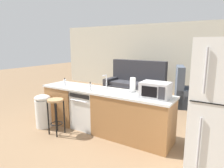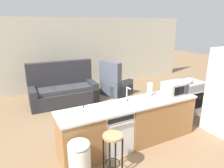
{
  "view_description": "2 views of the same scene",
  "coord_description": "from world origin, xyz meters",
  "px_view_note": "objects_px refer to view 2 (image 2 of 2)",
  "views": [
    {
      "loc": [
        2.43,
        -3.29,
        1.83
      ],
      "look_at": [
        0.28,
        0.13,
        1.02
      ],
      "focal_mm": 32.0,
      "sensor_mm": 36.0,
      "label": 1
    },
    {
      "loc": [
        -1.86,
        -3.03,
        2.41
      ],
      "look_at": [
        0.15,
        0.82,
        1.07
      ],
      "focal_mm": 32.0,
      "sensor_mm": 36.0,
      "label": 2
    }
  ],
  "objects_px": {
    "stove_range": "(188,97)",
    "paper_towel_roll": "(150,89)",
    "dish_soap_bottle": "(84,111)",
    "trash_bin": "(80,161)",
    "couch": "(63,90)",
    "soap_bottle": "(127,105)",
    "dishwasher": "(113,130)",
    "microwave": "(175,88)",
    "armchair": "(114,85)",
    "bar_stool": "(113,146)",
    "kettle": "(189,80)"
  },
  "relations": [
    {
      "from": "stove_range",
      "to": "soap_bottle",
      "type": "height_order",
      "value": "soap_bottle"
    },
    {
      "from": "microwave",
      "to": "armchair",
      "type": "relative_size",
      "value": 0.42
    },
    {
      "from": "trash_bin",
      "to": "couch",
      "type": "bearing_deg",
      "value": 79.77
    },
    {
      "from": "trash_bin",
      "to": "couch",
      "type": "relative_size",
      "value": 0.37
    },
    {
      "from": "kettle",
      "to": "dishwasher",
      "type": "bearing_deg",
      "value": -170.15
    },
    {
      "from": "dish_soap_bottle",
      "to": "kettle",
      "type": "distance_m",
      "value": 3.08
    },
    {
      "from": "trash_bin",
      "to": "couch",
      "type": "distance_m",
      "value": 3.49
    },
    {
      "from": "trash_bin",
      "to": "armchair",
      "type": "distance_m",
      "value": 4.02
    },
    {
      "from": "stove_range",
      "to": "paper_towel_roll",
      "type": "height_order",
      "value": "paper_towel_roll"
    },
    {
      "from": "microwave",
      "to": "stove_range",
      "type": "bearing_deg",
      "value": 26.96
    },
    {
      "from": "microwave",
      "to": "trash_bin",
      "type": "height_order",
      "value": "microwave"
    },
    {
      "from": "microwave",
      "to": "bar_stool",
      "type": "bearing_deg",
      "value": -161.63
    },
    {
      "from": "stove_range",
      "to": "armchair",
      "type": "relative_size",
      "value": 0.75
    },
    {
      "from": "microwave",
      "to": "bar_stool",
      "type": "relative_size",
      "value": 0.68
    },
    {
      "from": "dishwasher",
      "to": "paper_towel_roll",
      "type": "xyz_separation_m",
      "value": [
        0.98,
        0.19,
        0.62
      ]
    },
    {
      "from": "stove_range",
      "to": "armchair",
      "type": "distance_m",
      "value": 2.46
    },
    {
      "from": "dish_soap_bottle",
      "to": "armchair",
      "type": "distance_m",
      "value": 3.57
    },
    {
      "from": "stove_range",
      "to": "paper_towel_roll",
      "type": "bearing_deg",
      "value": -167.41
    },
    {
      "from": "paper_towel_roll",
      "to": "armchair",
      "type": "bearing_deg",
      "value": 78.7
    },
    {
      "from": "paper_towel_roll",
      "to": "couch",
      "type": "distance_m",
      "value": 3.05
    },
    {
      "from": "microwave",
      "to": "armchair",
      "type": "bearing_deg",
      "value": 90.51
    },
    {
      "from": "microwave",
      "to": "bar_stool",
      "type": "distance_m",
      "value": 2.02
    },
    {
      "from": "armchair",
      "to": "dish_soap_bottle",
      "type": "bearing_deg",
      "value": -126.76
    },
    {
      "from": "dish_soap_bottle",
      "to": "couch",
      "type": "distance_m",
      "value": 3.06
    },
    {
      "from": "dish_soap_bottle",
      "to": "trash_bin",
      "type": "relative_size",
      "value": 0.24
    },
    {
      "from": "paper_towel_roll",
      "to": "bar_stool",
      "type": "xyz_separation_m",
      "value": [
        -1.33,
        -0.81,
        -0.5
      ]
    },
    {
      "from": "bar_stool",
      "to": "armchair",
      "type": "height_order",
      "value": "armchair"
    },
    {
      "from": "kettle",
      "to": "trash_bin",
      "type": "height_order",
      "value": "kettle"
    },
    {
      "from": "microwave",
      "to": "trash_bin",
      "type": "distance_m",
      "value": 2.53
    },
    {
      "from": "dishwasher",
      "to": "paper_towel_roll",
      "type": "distance_m",
      "value": 1.18
    },
    {
      "from": "microwave",
      "to": "dish_soap_bottle",
      "type": "bearing_deg",
      "value": -178.05
    },
    {
      "from": "dish_soap_bottle",
      "to": "kettle",
      "type": "xyz_separation_m",
      "value": [
        3.04,
        0.5,
        0.01
      ]
    },
    {
      "from": "trash_bin",
      "to": "couch",
      "type": "height_order",
      "value": "couch"
    },
    {
      "from": "microwave",
      "to": "soap_bottle",
      "type": "height_order",
      "value": "microwave"
    },
    {
      "from": "bar_stool",
      "to": "armchair",
      "type": "relative_size",
      "value": 0.62
    },
    {
      "from": "microwave",
      "to": "soap_bottle",
      "type": "xyz_separation_m",
      "value": [
        -1.32,
        -0.17,
        -0.07
      ]
    },
    {
      "from": "microwave",
      "to": "dish_soap_bottle",
      "type": "relative_size",
      "value": 2.84
    },
    {
      "from": "dishwasher",
      "to": "microwave",
      "type": "xyz_separation_m",
      "value": [
        1.52,
        -0.0,
        0.62
      ]
    },
    {
      "from": "dish_soap_bottle",
      "to": "armchair",
      "type": "xyz_separation_m",
      "value": [
        2.1,
        2.81,
        -0.62
      ]
    },
    {
      "from": "paper_towel_roll",
      "to": "dishwasher",
      "type": "bearing_deg",
      "value": -169.22
    },
    {
      "from": "stove_range",
      "to": "dish_soap_bottle",
      "type": "relative_size",
      "value": 5.11
    },
    {
      "from": "stove_range",
      "to": "soap_bottle",
      "type": "distance_m",
      "value": 2.56
    },
    {
      "from": "trash_bin",
      "to": "armchair",
      "type": "bearing_deg",
      "value": 54.15
    },
    {
      "from": "stove_range",
      "to": "bar_stool",
      "type": "height_order",
      "value": "stove_range"
    },
    {
      "from": "trash_bin",
      "to": "soap_bottle",
      "type": "bearing_deg",
      "value": 18.36
    },
    {
      "from": "bar_stool",
      "to": "couch",
      "type": "height_order",
      "value": "couch"
    },
    {
      "from": "dishwasher",
      "to": "soap_bottle",
      "type": "xyz_separation_m",
      "value": [
        0.2,
        -0.17,
        0.55
      ]
    },
    {
      "from": "microwave",
      "to": "couch",
      "type": "bearing_deg",
      "value": 121.21
    },
    {
      "from": "soap_bottle",
      "to": "trash_bin",
      "type": "height_order",
      "value": "soap_bottle"
    },
    {
      "from": "microwave",
      "to": "couch",
      "type": "height_order",
      "value": "couch"
    }
  ]
}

